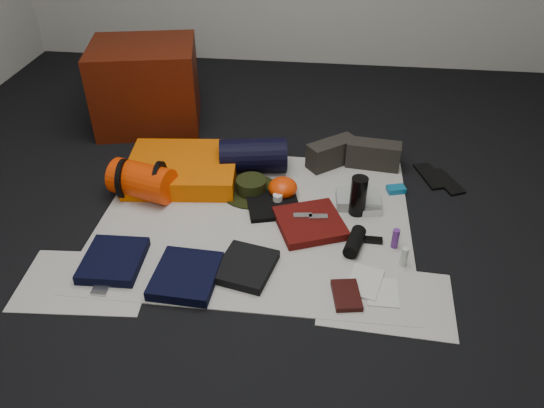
# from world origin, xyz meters

# --- Properties ---
(floor) EXTENTS (4.50, 4.50, 0.02)m
(floor) POSITION_xyz_m (0.00, 0.00, -0.01)
(floor) COLOR black
(floor) RESTS_ON ground
(newspaper_mat) EXTENTS (1.60, 1.30, 0.01)m
(newspaper_mat) POSITION_xyz_m (0.00, 0.00, 0.00)
(newspaper_mat) COLOR silver
(newspaper_mat) RESTS_ON floor
(newspaper_sheet_front_left) EXTENTS (0.61, 0.44, 0.00)m
(newspaper_sheet_front_left) POSITION_xyz_m (-0.70, -0.55, 0.00)
(newspaper_sheet_front_left) COLOR silver
(newspaper_sheet_front_left) RESTS_ON floor
(newspaper_sheet_front_right) EXTENTS (0.60, 0.43, 0.00)m
(newspaper_sheet_front_right) POSITION_xyz_m (0.65, -0.50, 0.00)
(newspaper_sheet_front_right) COLOR silver
(newspaper_sheet_front_right) RESTS_ON floor
(red_cabinet) EXTENTS (0.76, 0.67, 0.55)m
(red_cabinet) POSITION_xyz_m (-0.87, 1.00, 0.27)
(red_cabinet) COLOR #4C1305
(red_cabinet) RESTS_ON floor
(sleeping_pad) EXTENTS (0.67, 0.57, 0.11)m
(sleeping_pad) POSITION_xyz_m (-0.47, 0.35, 0.06)
(sleeping_pad) COLOR #E65E02
(sleeping_pad) RESTS_ON newspaper_mat
(stuff_sack) EXTENTS (0.38, 0.28, 0.20)m
(stuff_sack) POSITION_xyz_m (-0.64, 0.13, 0.11)
(stuff_sack) COLOR red
(stuff_sack) RESTS_ON newspaper_mat
(sack_strap_left) EXTENTS (0.02, 0.22, 0.22)m
(sack_strap_left) POSITION_xyz_m (-0.74, 0.13, 0.11)
(sack_strap_left) COLOR black
(sack_strap_left) RESTS_ON newspaper_mat
(sack_strap_right) EXTENTS (0.02, 0.22, 0.22)m
(sack_strap_right) POSITION_xyz_m (-0.54, 0.13, 0.11)
(sack_strap_right) COLOR black
(sack_strap_right) RESTS_ON newspaper_mat
(navy_duffel) EXTENTS (0.42, 0.27, 0.20)m
(navy_duffel) POSITION_xyz_m (-0.08, 0.46, 0.11)
(navy_duffel) COLOR black
(navy_duffel) RESTS_ON newspaper_mat
(boonie_brim) EXTENTS (0.35, 0.35, 0.01)m
(boonie_brim) POSITION_xyz_m (-0.05, 0.24, 0.01)
(boonie_brim) COLOR black
(boonie_brim) RESTS_ON newspaper_mat
(boonie_crown) EXTENTS (0.17, 0.17, 0.07)m
(boonie_crown) POSITION_xyz_m (-0.05, 0.24, 0.05)
(boonie_crown) COLOR black
(boonie_crown) RESTS_ON boonie_brim
(hiking_boot_left) EXTENTS (0.31, 0.28, 0.15)m
(hiking_boot_left) POSITION_xyz_m (0.38, 0.59, 0.08)
(hiking_boot_left) COLOR #28251F
(hiking_boot_left) RESTS_ON newspaper_mat
(hiking_boot_right) EXTENTS (0.33, 0.15, 0.16)m
(hiking_boot_right) POSITION_xyz_m (0.63, 0.60, 0.08)
(hiking_boot_right) COLOR #28251F
(hiking_boot_right) RESTS_ON newspaper_mat
(flip_flop_left) EXTENTS (0.18, 0.29, 0.01)m
(flip_flop_left) POSITION_xyz_m (0.96, 0.52, 0.01)
(flip_flop_left) COLOR black
(flip_flop_left) RESTS_ON floor
(flip_flop_right) EXTENTS (0.19, 0.27, 0.01)m
(flip_flop_right) POSITION_xyz_m (1.05, 0.47, 0.01)
(flip_flop_right) COLOR black
(flip_flop_right) RESTS_ON floor
(trousers_navy_a) EXTENTS (0.28, 0.31, 0.05)m
(trousers_navy_a) POSITION_xyz_m (-0.61, -0.43, 0.03)
(trousers_navy_a) COLOR black
(trousers_navy_a) RESTS_ON newspaper_mat
(trousers_navy_b) EXTENTS (0.29, 0.33, 0.05)m
(trousers_navy_b) POSITION_xyz_m (-0.24, -0.49, 0.03)
(trousers_navy_b) COLOR black
(trousers_navy_b) RESTS_ON newspaper_mat
(trousers_charcoal) EXTENTS (0.30, 0.32, 0.04)m
(trousers_charcoal) POSITION_xyz_m (0.01, -0.39, 0.03)
(trousers_charcoal) COLOR black
(trousers_charcoal) RESTS_ON newspaper_mat
(black_tshirt) EXTENTS (0.33, 0.31, 0.03)m
(black_tshirt) POSITION_xyz_m (0.08, 0.11, 0.02)
(black_tshirt) COLOR black
(black_tshirt) RESTS_ON newspaper_mat
(red_shirt) EXTENTS (0.42, 0.42, 0.04)m
(red_shirt) POSITION_xyz_m (0.29, -0.03, 0.03)
(red_shirt) COLOR #4D0B08
(red_shirt) RESTS_ON newspaper_mat
(orange_stuff_sack) EXTENTS (0.17, 0.17, 0.11)m
(orange_stuff_sack) POSITION_xyz_m (0.12, 0.23, 0.06)
(orange_stuff_sack) COLOR red
(orange_stuff_sack) RESTS_ON newspaper_mat
(first_aid_pouch) EXTENTS (0.24, 0.19, 0.06)m
(first_aid_pouch) POSITION_xyz_m (0.53, 0.20, 0.03)
(first_aid_pouch) COLOR #929991
(first_aid_pouch) RESTS_ON newspaper_mat
(water_bottle) EXTENTS (0.11, 0.11, 0.22)m
(water_bottle) POSITION_xyz_m (0.53, 0.11, 0.12)
(water_bottle) COLOR black
(water_bottle) RESTS_ON newspaper_mat
(speaker) EXTENTS (0.12, 0.20, 0.07)m
(speaker) POSITION_xyz_m (0.51, -0.17, 0.04)
(speaker) COLOR black
(speaker) RESTS_ON newspaper_mat
(compact_camera) EXTENTS (0.12, 0.09, 0.04)m
(compact_camera) POSITION_xyz_m (0.60, 0.12, 0.03)
(compact_camera) COLOR silver
(compact_camera) RESTS_ON newspaper_mat
(cyan_case) EXTENTS (0.11, 0.09, 0.03)m
(cyan_case) POSITION_xyz_m (0.75, 0.34, 0.02)
(cyan_case) COLOR #0D5C85
(cyan_case) RESTS_ON newspaper_mat
(toiletry_purple) EXTENTS (0.04, 0.04, 0.10)m
(toiletry_purple) POSITION_xyz_m (0.71, -0.14, 0.06)
(toiletry_purple) COLOR #5A267A
(toiletry_purple) RESTS_ON newspaper_mat
(toiletry_clear) EXTENTS (0.04, 0.04, 0.10)m
(toiletry_clear) POSITION_xyz_m (0.74, -0.27, 0.06)
(toiletry_clear) COLOR #B4B9B4
(toiletry_clear) RESTS_ON newspaper_mat
(paperback_book) EXTENTS (0.14, 0.20, 0.02)m
(paperback_book) POSITION_xyz_m (0.48, -0.51, 0.02)
(paperback_book) COLOR black
(paperback_book) RESTS_ON newspaper_mat
(map_booklet) EXTENTS (0.19, 0.23, 0.01)m
(map_booklet) POSITION_xyz_m (0.56, -0.41, 0.01)
(map_booklet) COLOR beige
(map_booklet) RESTS_ON newspaper_mat
(map_printout) EXTENTS (0.14, 0.18, 0.01)m
(map_printout) POSITION_xyz_m (0.64, -0.47, 0.01)
(map_printout) COLOR beige
(map_printout) RESTS_ON newspaper_mat
(sunglasses) EXTENTS (0.09, 0.04, 0.02)m
(sunglasses) POSITION_xyz_m (0.61, -0.12, 0.02)
(sunglasses) COLOR black
(sunglasses) RESTS_ON newspaper_mat
(key_cluster) EXTENTS (0.07, 0.07, 0.01)m
(key_cluster) POSITION_xyz_m (-0.60, -0.60, 0.01)
(key_cluster) COLOR silver
(key_cluster) RESTS_ON newspaper_mat
(tape_roll) EXTENTS (0.05, 0.05, 0.03)m
(tape_roll) POSITION_xyz_m (0.10, 0.14, 0.05)
(tape_roll) COLOR silver
(tape_roll) RESTS_ON black_tshirt
(energy_bar_a) EXTENTS (0.10, 0.05, 0.01)m
(energy_bar_a) POSITION_xyz_m (0.25, -0.01, 0.06)
(energy_bar_a) COLOR silver
(energy_bar_a) RESTS_ON red_shirt
(energy_bar_b) EXTENTS (0.10, 0.05, 0.01)m
(energy_bar_b) POSITION_xyz_m (0.33, -0.01, 0.06)
(energy_bar_b) COLOR silver
(energy_bar_b) RESTS_ON red_shirt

